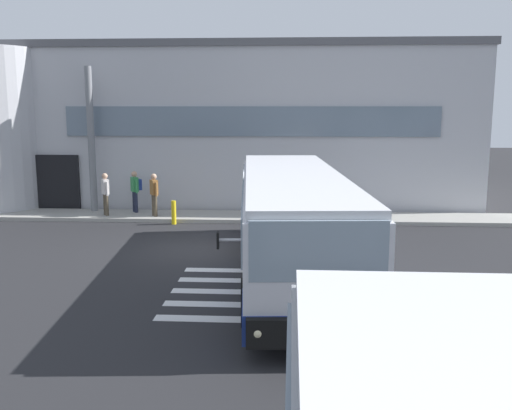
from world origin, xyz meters
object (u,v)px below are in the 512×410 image
(entry_support_column, at_px, (91,140))
(passenger_at_curb_edge, at_px, (154,193))
(passenger_near_column, at_px, (105,192))
(safety_bollard_yellow, at_px, (174,213))
(passenger_by_doorway, at_px, (135,189))
(bus_main_foreground, at_px, (293,225))

(entry_support_column, xyz_separation_m, passenger_at_curb_edge, (2.76, -0.99, -1.98))
(passenger_near_column, relative_size, safety_bollard_yellow, 1.86)
(safety_bollard_yellow, bearing_deg, passenger_by_doorway, 139.50)
(bus_main_foreground, distance_m, passenger_at_curb_edge, 8.83)
(passenger_at_curb_edge, bearing_deg, bus_main_foreground, -52.46)
(passenger_near_column, relative_size, passenger_by_doorway, 1.00)
(passenger_by_doorway, height_order, safety_bollard_yellow, passenger_by_doorway)
(entry_support_column, distance_m, bus_main_foreground, 11.53)
(passenger_near_column, height_order, passenger_by_doorway, same)
(entry_support_column, xyz_separation_m, safety_bollard_yellow, (3.68, -1.80, -2.61))
(passenger_by_doorway, distance_m, safety_bollard_yellow, 2.56)
(passenger_near_column, height_order, passenger_at_curb_edge, same)
(bus_main_foreground, xyz_separation_m, passenger_by_doorway, (-6.34, 7.80, -0.22))
(bus_main_foreground, distance_m, passenger_near_column, 10.18)
(bus_main_foreground, distance_m, safety_bollard_yellow, 7.68)
(passenger_near_column, relative_size, passenger_at_curb_edge, 1.00)
(passenger_by_doorway, bearing_deg, safety_bollard_yellow, -40.50)
(entry_support_column, relative_size, safety_bollard_yellow, 6.48)
(entry_support_column, bearing_deg, passenger_at_curb_edge, -19.83)
(bus_main_foreground, height_order, safety_bollard_yellow, bus_main_foreground)
(passenger_near_column, bearing_deg, passenger_at_curb_edge, -1.55)
(passenger_near_column, bearing_deg, safety_bollard_yellow, -16.62)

